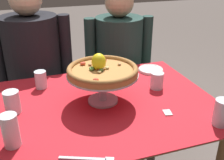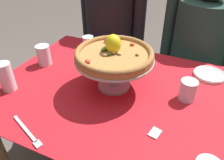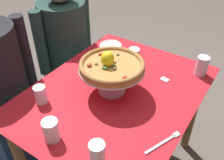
# 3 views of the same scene
# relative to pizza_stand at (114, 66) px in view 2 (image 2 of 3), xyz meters

# --- Properties ---
(dining_table) EXTENTS (1.10, 0.85, 0.72)m
(dining_table) POSITION_rel_pizza_stand_xyz_m (0.01, -0.02, -0.23)
(dining_table) COLOR olive
(dining_table) RESTS_ON ground
(pizza_stand) EXTENTS (0.35, 0.35, 0.15)m
(pizza_stand) POSITION_rel_pizza_stand_xyz_m (0.00, 0.00, 0.00)
(pizza_stand) COLOR #B7B7C1
(pizza_stand) RESTS_ON dining_table
(pizza) EXTENTS (0.34, 0.34, 0.10)m
(pizza) POSITION_rel_pizza_stand_xyz_m (-0.00, 0.00, 0.06)
(pizza) COLOR #AD753D
(pizza) RESTS_ON pizza_stand
(water_glass_back_left) EXTENTS (0.06, 0.06, 0.10)m
(water_glass_back_left) POSITION_rel_pizza_stand_xyz_m (-0.28, 0.26, -0.07)
(water_glass_back_left) COLOR silver
(water_glass_back_left) RESTS_ON dining_table
(water_glass_side_left) EXTENTS (0.07, 0.07, 0.11)m
(water_glass_side_left) POSITION_rel_pizza_stand_xyz_m (-0.43, 0.03, -0.06)
(water_glass_side_left) COLOR silver
(water_glass_side_left) RESTS_ON dining_table
(water_glass_front_left) EXTENTS (0.07, 0.07, 0.14)m
(water_glass_front_left) POSITION_rel_pizza_stand_xyz_m (-0.43, -0.22, -0.05)
(water_glass_front_left) COLOR white
(water_glass_front_left) RESTS_ON dining_table
(water_glass_side_right) EXTENTS (0.07, 0.07, 0.09)m
(water_glass_side_right) POSITION_rel_pizza_stand_xyz_m (0.32, 0.05, -0.07)
(water_glass_side_right) COLOR silver
(water_glass_side_right) RESTS_ON dining_table
(side_plate) EXTENTS (0.16, 0.16, 0.02)m
(side_plate) POSITION_rel_pizza_stand_xyz_m (0.40, 0.28, -0.10)
(side_plate) COLOR white
(side_plate) RESTS_ON dining_table
(dinner_fork) EXTENTS (0.19, 0.09, 0.01)m
(dinner_fork) POSITION_rel_pizza_stand_xyz_m (-0.17, -0.39, -0.11)
(dinner_fork) COLOR #B7B7C1
(dinner_fork) RESTS_ON dining_table
(sugar_packet) EXTENTS (0.05, 0.06, 0.00)m
(sugar_packet) POSITION_rel_pizza_stand_xyz_m (0.25, -0.20, -0.11)
(sugar_packet) COLOR beige
(sugar_packet) RESTS_ON dining_table
(diner_left) EXTENTS (0.52, 0.41, 1.25)m
(diner_left) POSITION_rel_pizza_stand_xyz_m (-0.30, 0.63, -0.21)
(diner_left) COLOR navy
(diner_left) RESTS_ON ground
(diner_right) EXTENTS (0.50, 0.39, 1.20)m
(diner_right) POSITION_rel_pizza_stand_xyz_m (0.32, 0.64, -0.25)
(diner_right) COLOR gray
(diner_right) RESTS_ON ground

